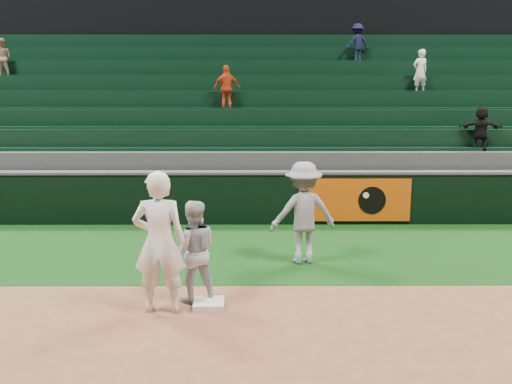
# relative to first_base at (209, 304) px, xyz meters

# --- Properties ---
(ground) EXTENTS (70.00, 70.00, 0.00)m
(ground) POSITION_rel_first_base_xyz_m (0.02, 0.00, -0.05)
(ground) COLOR brown
(ground) RESTS_ON ground
(foul_grass) EXTENTS (36.00, 4.20, 0.01)m
(foul_grass) POSITION_rel_first_base_xyz_m (0.02, 3.00, -0.05)
(foul_grass) COLOR black
(foul_grass) RESTS_ON ground
(upper_deck) EXTENTS (40.00, 12.00, 12.00)m
(upper_deck) POSITION_rel_first_base_xyz_m (0.02, 17.45, 5.95)
(upper_deck) COLOR black
(upper_deck) RESTS_ON ground
(first_base) EXTENTS (0.45, 0.45, 0.10)m
(first_base) POSITION_rel_first_base_xyz_m (0.00, 0.00, 0.00)
(first_base) COLOR white
(first_base) RESTS_ON ground
(first_baseman) EXTENTS (0.76, 0.50, 2.06)m
(first_baseman) POSITION_rel_first_base_xyz_m (-0.68, -0.13, 0.98)
(first_baseman) COLOR white
(first_baseman) RESTS_ON ground
(baserunner) EXTENTS (0.84, 0.70, 1.55)m
(baserunner) POSITION_rel_first_base_xyz_m (-0.25, 0.28, 0.73)
(baserunner) COLOR #ADB0B8
(baserunner) RESTS_ON ground
(base_coach) EXTENTS (1.31, 0.90, 1.87)m
(base_coach) POSITION_rel_first_base_xyz_m (1.57, 2.16, 0.89)
(base_coach) COLOR gray
(base_coach) RESTS_ON foul_grass
(field_wall) EXTENTS (36.00, 0.45, 1.25)m
(field_wall) POSITION_rel_first_base_xyz_m (0.04, 5.20, 0.58)
(field_wall) COLOR black
(field_wall) RESTS_ON ground
(stadium_seating) EXTENTS (36.00, 5.95, 5.09)m
(stadium_seating) POSITION_rel_first_base_xyz_m (0.02, 8.97, 1.65)
(stadium_seating) COLOR #343436
(stadium_seating) RESTS_ON ground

